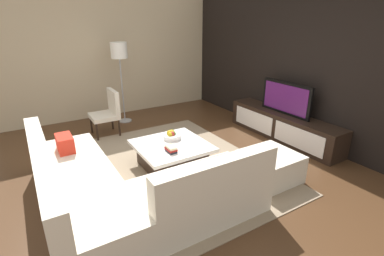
% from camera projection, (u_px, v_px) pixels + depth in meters
% --- Properties ---
extents(ground_plane, '(14.00, 14.00, 0.00)m').
position_uv_depth(ground_plane, '(169.00, 171.00, 4.28)').
color(ground_plane, '#4C301C').
extents(feature_wall_back, '(6.40, 0.12, 2.80)m').
position_uv_depth(feature_wall_back, '(302.00, 63.00, 5.10)').
color(feature_wall_back, black).
rests_on(feature_wall_back, ground).
extents(side_wall_left, '(0.12, 5.20, 2.80)m').
position_uv_depth(side_wall_left, '(110.00, 54.00, 6.42)').
color(side_wall_left, '#C6B28E').
rests_on(side_wall_left, ground).
extents(area_rug, '(3.43, 2.80, 0.01)m').
position_uv_depth(area_rug, '(166.00, 168.00, 4.36)').
color(area_rug, gray).
rests_on(area_rug, ground).
extents(media_console, '(2.37, 0.47, 0.50)m').
position_uv_depth(media_console, '(282.00, 126.00, 5.36)').
color(media_console, black).
rests_on(media_console, ground).
extents(television, '(1.08, 0.06, 0.58)m').
position_uv_depth(television, '(286.00, 98.00, 5.17)').
color(television, black).
rests_on(television, media_console).
extents(sectional_couch, '(2.54, 2.32, 0.83)m').
position_uv_depth(sectional_couch, '(121.00, 189.00, 3.32)').
color(sectional_couch, beige).
rests_on(sectional_couch, ground).
extents(coffee_table, '(1.01, 1.03, 0.38)m').
position_uv_depth(coffee_table, '(172.00, 155.00, 4.34)').
color(coffee_table, black).
rests_on(coffee_table, ground).
extents(accent_chair_near, '(0.54, 0.50, 0.87)m').
position_uv_depth(accent_chair_near, '(108.00, 110.00, 5.51)').
color(accent_chair_near, black).
rests_on(accent_chair_near, ground).
extents(floor_lamp, '(0.34, 0.34, 1.70)m').
position_uv_depth(floor_lamp, '(119.00, 55.00, 5.84)').
color(floor_lamp, '#A5A5AA').
rests_on(floor_lamp, ground).
extents(ottoman, '(0.70, 0.70, 0.40)m').
position_uv_depth(ottoman, '(270.00, 166.00, 4.00)').
color(ottoman, beige).
rests_on(ottoman, ground).
extents(fruit_bowl, '(0.28, 0.28, 0.14)m').
position_uv_depth(fruit_bowl, '(172.00, 135.00, 4.45)').
color(fruit_bowl, silver).
rests_on(fruit_bowl, coffee_table).
extents(book_stack, '(0.19, 0.12, 0.08)m').
position_uv_depth(book_stack, '(171.00, 149.00, 4.02)').
color(book_stack, '#1E232D').
rests_on(book_stack, coffee_table).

